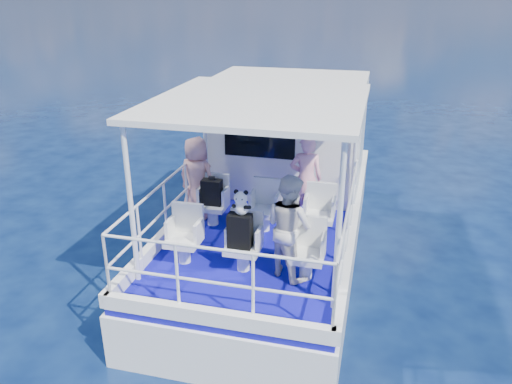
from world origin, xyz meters
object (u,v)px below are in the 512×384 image
passenger_port_fwd (197,178)px  panda (241,202)px  passenger_stbd_aft (289,226)px  backpack_center (240,231)px

passenger_port_fwd → panda: 2.01m
passenger_stbd_aft → backpack_center: size_ratio=2.99×
backpack_center → panda: bearing=53.4°
passenger_port_fwd → backpack_center: bearing=140.0°
panda → passenger_stbd_aft: bearing=4.7°
passenger_stbd_aft → backpack_center: bearing=42.0°
backpack_center → passenger_port_fwd: bearing=127.6°
backpack_center → panda: 0.43m
passenger_port_fwd → passenger_stbd_aft: (1.89, -1.50, 0.02)m
passenger_port_fwd → passenger_stbd_aft: size_ratio=0.97×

